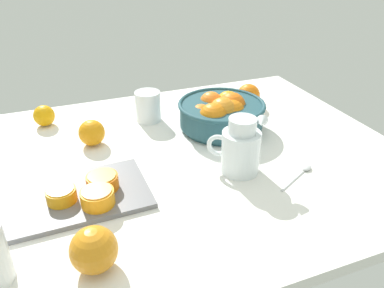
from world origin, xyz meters
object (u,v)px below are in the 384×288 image
Objects in this scene: fruit_bowl at (222,113)px; spoon at (301,173)px; orange_half_0 at (61,195)px; loose_orange_4 at (94,250)px; cutting_board at (72,198)px; orange_half_2 at (103,182)px; loose_orange_2 at (92,133)px; loose_orange_3 at (248,95)px; juice_pitcher at (240,151)px; second_glass at (148,108)px; orange_half_1 at (98,197)px; loose_orange_0 at (44,116)px.

spoon is (7.89, -30.86, -4.83)cm from fruit_bowl.
loose_orange_4 is at bearing -78.70° from orange_half_0.
fruit_bowl is at bearing 104.35° from spoon.
cutting_board is at bearing 169.61° from spoon.
orange_half_2 reaches higher than orange_half_0.
loose_orange_3 is at bearing 8.56° from loose_orange_2.
juice_pitcher is at bearing 26.23° from loose_orange_4.
second_glass is 39.83cm from orange_half_2.
juice_pitcher is at bearing -2.22° from orange_half_0.
fruit_bowl is at bearing 43.58° from loose_orange_4.
fruit_bowl is at bearing -142.69° from loose_orange_3.
orange_half_1 is at bearing 174.49° from spoon.
orange_half_0 reaches higher than spoon.
loose_orange_4 is (-39.23, -19.33, -1.42)cm from juice_pitcher.
orange_half_1 is 0.99× the size of loose_orange_2.
loose_orange_2 is at bearing 84.04° from orange_half_1.
loose_orange_3 reaches higher than orange_half_0.
orange_half_1 is 1.13× the size of loose_orange_0.
orange_half_0 is 0.84× the size of loose_orange_3.
orange_half_1 is (7.34, -4.13, 0.25)cm from orange_half_0.
orange_half_2 is at bearing 174.57° from juice_pitcher.
loose_orange_3 is at bearing 27.57° from cutting_board.
loose_orange_4 reaches higher than cutting_board.
loose_orange_2 is at bearing 140.03° from juice_pitcher.
loose_orange_3 is 0.92× the size of loose_orange_4.
spoon is at bearing -41.94° from loose_orange_0.
orange_half_2 is 24.41cm from loose_orange_2.
loose_orange_0 is 65.30cm from loose_orange_4.
orange_half_1 is 48.99cm from loose_orange_0.
cutting_board is at bearing -152.43° from loose_orange_3.
fruit_bowl is 3.07× the size of loose_orange_4.
orange_half_0 is (-49.30, -21.91, -2.40)cm from fruit_bowl.
juice_pitcher is 2.12× the size of orange_half_1.
fruit_bowl reaches higher than orange_half_1.
loose_orange_4 is at bearing -100.54° from orange_half_1.
loose_orange_3 is at bearing 27.60° from orange_half_0.
loose_orange_3 reaches higher than loose_orange_0.
orange_half_1 reaches higher than spoon.
loose_orange_3 reaches higher than orange_half_2.
juice_pitcher is at bearing -3.92° from cutting_board.
loose_orange_0 is at bearing 104.66° from orange_half_2.
cutting_board is 55.99cm from spoon.
loose_orange_3 is at bearing 37.31° from fruit_bowl.
spoon is (49.86, -4.81, -2.68)cm from orange_half_1.
orange_half_0 is 21.48cm from loose_orange_4.
loose_orange_3 is (63.32, 33.06, 3.35)cm from cutting_board.
second_glass is 1.22× the size of loose_orange_3.
loose_orange_4 is at bearing -102.89° from orange_half_2.
loose_orange_0 is (-1.74, 44.01, 0.42)cm from orange_half_0.
fruit_bowl is 44.88cm from orange_half_2.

